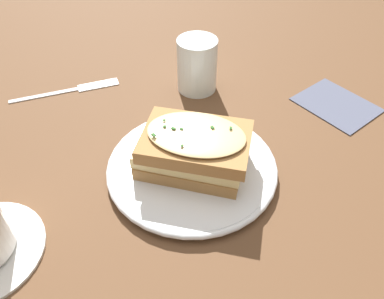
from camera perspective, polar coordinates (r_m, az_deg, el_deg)
ground_plane at (r=0.52m, az=-1.16°, el=-4.15°), size 2.40×2.40×0.00m
dinner_plate at (r=0.52m, az=0.00°, el=-2.69°), size 0.24×0.24×0.02m
sandwich at (r=0.50m, az=0.22°, el=0.18°), size 0.16×0.17×0.07m
water_glass at (r=0.66m, az=0.77°, el=12.74°), size 0.07×0.07×0.09m
fork at (r=0.71m, az=-16.93°, el=8.91°), size 0.03×0.19×0.00m
napkin at (r=0.69m, az=21.15°, el=6.46°), size 0.15×0.14×0.00m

